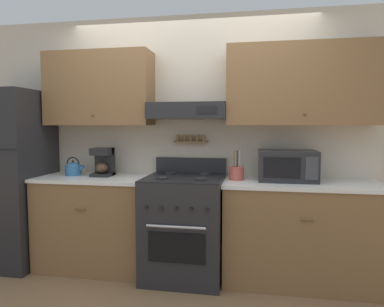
# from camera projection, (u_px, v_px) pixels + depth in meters

# --- Properties ---
(ground_plane) EXTENTS (16.00, 16.00, 0.00)m
(ground_plane) POSITION_uv_depth(u_px,v_px,m) (179.00, 288.00, 3.02)
(ground_plane) COLOR brown
(wall_back) EXTENTS (5.20, 0.46, 2.55)m
(wall_back) POSITION_uv_depth(u_px,v_px,m) (197.00, 122.00, 3.47)
(wall_back) COLOR beige
(wall_back) RESTS_ON ground_plane
(counter_left) EXTENTS (1.11, 0.64, 0.93)m
(counter_left) POSITION_uv_depth(u_px,v_px,m) (96.00, 222.00, 3.46)
(counter_left) COLOR brown
(counter_left) RESTS_ON ground_plane
(counter_right) EXTENTS (1.41, 0.64, 0.93)m
(counter_right) POSITION_uv_depth(u_px,v_px,m) (301.00, 232.00, 3.11)
(counter_right) COLOR brown
(counter_right) RESTS_ON ground_plane
(stove_range) EXTENTS (0.73, 0.74, 1.10)m
(stove_range) POSITION_uv_depth(u_px,v_px,m) (185.00, 226.00, 3.25)
(stove_range) COLOR #232326
(stove_range) RESTS_ON ground_plane
(refrigerator) EXTENTS (0.69, 0.72, 1.79)m
(refrigerator) POSITION_uv_depth(u_px,v_px,m) (11.00, 178.00, 3.54)
(refrigerator) COLOR #232326
(refrigerator) RESTS_ON ground_plane
(tea_kettle) EXTENTS (0.20, 0.16, 0.19)m
(tea_kettle) POSITION_uv_depth(u_px,v_px,m) (73.00, 168.00, 3.50)
(tea_kettle) COLOR teal
(tea_kettle) RESTS_ON counter_left
(coffee_maker) EXTENTS (0.19, 0.20, 0.28)m
(coffee_maker) POSITION_uv_depth(u_px,v_px,m) (103.00, 162.00, 3.46)
(coffee_maker) COLOR black
(coffee_maker) RESTS_ON counter_left
(microwave) EXTENTS (0.52, 0.35, 0.28)m
(microwave) POSITION_uv_depth(u_px,v_px,m) (287.00, 166.00, 3.14)
(microwave) COLOR #232326
(microwave) RESTS_ON counter_right
(utensil_crock) EXTENTS (0.14, 0.14, 0.28)m
(utensil_crock) POSITION_uv_depth(u_px,v_px,m) (236.00, 173.00, 3.21)
(utensil_crock) COLOR #B24C42
(utensil_crock) RESTS_ON counter_right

